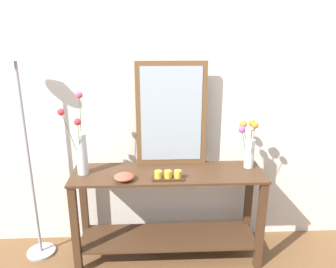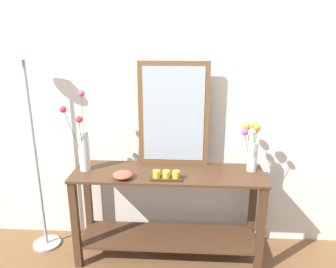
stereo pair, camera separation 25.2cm
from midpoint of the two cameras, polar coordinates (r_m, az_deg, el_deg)
ground_plane at (r=3.05m, az=-2.53°, el=-20.24°), size 7.00×6.00×0.02m
wall_back at (r=2.79m, az=-2.92°, el=7.07°), size 6.40×0.08×2.70m
console_table at (r=2.78m, az=-2.66°, el=-12.40°), size 1.52×0.43×0.78m
mirror_leaning at (r=2.67m, az=-2.16°, el=3.35°), size 0.57×0.03×0.85m
tall_vase_left at (r=2.65m, az=-17.48°, el=-2.39°), size 0.17×0.17×0.65m
vase_right at (r=2.71m, az=11.20°, el=-1.58°), size 0.14×0.22×0.41m
candle_tray at (r=2.52m, az=-2.90°, el=-7.22°), size 0.24×0.09×0.07m
decorative_bowl at (r=2.53m, az=-10.43°, el=-7.31°), size 0.15×0.15×0.05m
floor_lamp at (r=2.81m, az=-25.98°, el=1.81°), size 0.24×0.24×1.75m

